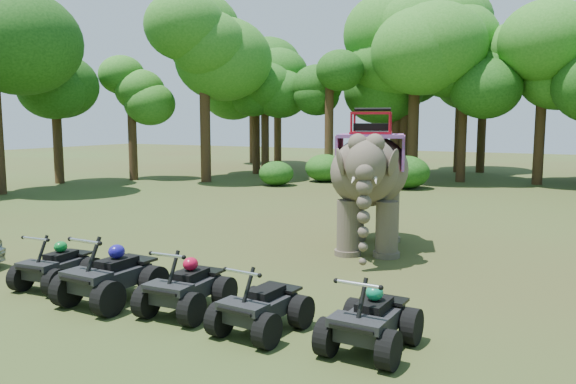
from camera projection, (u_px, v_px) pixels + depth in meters
name	position (u px, v px, depth m)	size (l,w,h in m)	color
ground	(263.00, 286.00, 12.08)	(110.00, 110.00, 0.00)	#47381E
elephant	(370.00, 179.00, 15.42)	(2.02, 4.60, 3.86)	#4D4338
atv_0	(56.00, 260.00, 11.95)	(1.17, 1.60, 1.18)	black
atv_1	(111.00, 268.00, 10.91)	(1.36, 1.86, 1.38)	black
atv_2	(186.00, 280.00, 10.35)	(1.22, 1.68, 1.24)	black
atv_3	(261.00, 297.00, 9.38)	(1.17, 1.60, 1.19)	black
atv_4	(371.00, 311.00, 8.65)	(1.21, 1.65, 1.23)	black
tree_0	(463.00, 115.00, 31.91)	(5.39, 5.39, 7.70)	#195114
tree_1	(541.00, 107.00, 30.54)	(5.93, 5.93, 8.48)	#195114
tree_28	(57.00, 119.00, 31.27)	(5.08, 5.08, 7.25)	#195114
tree_29	(132.00, 122.00, 33.06)	(4.81, 4.81, 6.88)	#195114
tree_30	(205.00, 97.00, 31.85)	(6.79, 6.79, 9.70)	#195114
tree_31	(265.00, 121.00, 36.03)	(4.90, 4.90, 7.00)	#195114
tree_32	(329.00, 119.00, 32.72)	(5.07, 5.07, 7.24)	#195114
tree_33	(397.00, 100.00, 34.24)	(6.67, 6.67, 9.53)	#195114
tree_34	(414.00, 87.00, 32.18)	(7.57, 7.57, 10.81)	#195114
tree_37	(278.00, 109.00, 42.01)	(6.10, 6.10, 8.71)	#195114
tree_39	(256.00, 120.00, 36.95)	(4.94, 4.94, 7.05)	#195114
tree_41	(461.00, 92.00, 37.84)	(7.61, 7.61, 10.87)	#195114
tree_42	(483.00, 106.00, 37.71)	(6.25, 6.25, 8.93)	#195114
tree_44	(253.00, 110.00, 46.05)	(6.09, 6.09, 8.70)	#195114
tree_45	(405.00, 99.00, 33.97)	(6.72, 6.72, 9.60)	#195114
tree_49	(395.00, 112.00, 35.79)	(5.72, 5.72, 8.17)	#195114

